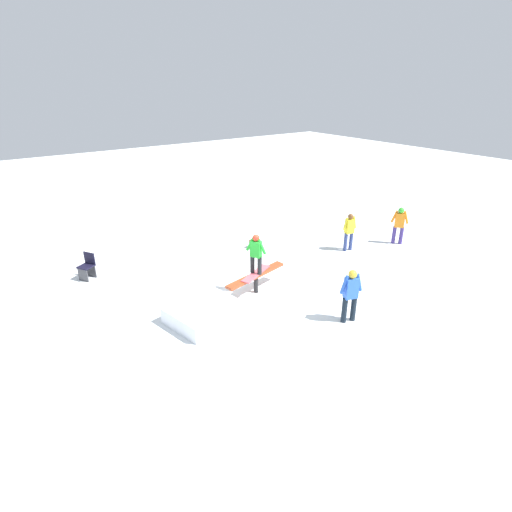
# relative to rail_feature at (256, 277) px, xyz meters

# --- Properties ---
(ground_plane) EXTENTS (60.00, 60.00, 0.00)m
(ground_plane) POSITION_rel_rail_feature_xyz_m (0.00, 0.00, -0.54)
(ground_plane) COLOR white
(rail_feature) EXTENTS (2.36, 0.75, 0.64)m
(rail_feature) POSITION_rel_rail_feature_xyz_m (0.00, 0.00, 0.00)
(rail_feature) COLOR black
(rail_feature) RESTS_ON ground
(snow_kicker_ramp) EXTENTS (2.07, 1.83, 0.46)m
(snow_kicker_ramp) POSITION_rel_rail_feature_xyz_m (-2.07, -0.43, -0.31)
(snow_kicker_ramp) COLOR white
(snow_kicker_ramp) RESTS_ON ground
(main_rider_on_rail) EXTENTS (1.34, 0.82, 1.29)m
(main_rider_on_rail) POSITION_rel_rail_feature_xyz_m (0.00, 0.00, 0.72)
(main_rider_on_rail) COLOR #E35965
(main_rider_on_rail) RESTS_ON rail_feature
(bystander_yellow) EXTENTS (0.61, 0.26, 1.48)m
(bystander_yellow) POSITION_rel_rail_feature_xyz_m (4.85, 0.64, 0.29)
(bystander_yellow) COLOR navy
(bystander_yellow) RESTS_ON ground
(bystander_blue) EXTENTS (0.67, 0.32, 1.55)m
(bystander_blue) POSITION_rel_rail_feature_xyz_m (1.11, -2.79, 0.33)
(bystander_blue) COLOR black
(bystander_blue) RESTS_ON ground
(bystander_orange) EXTENTS (0.50, 0.59, 1.51)m
(bystander_orange) POSITION_rel_rail_feature_xyz_m (6.99, -0.04, 0.30)
(bystander_orange) COLOR #3E307B
(bystander_orange) RESTS_ON ground
(loose_snowboard_white) EXTENTS (1.42, 1.02, 0.02)m
(loose_snowboard_white) POSITION_rel_rail_feature_xyz_m (4.99, 4.38, -0.53)
(loose_snowboard_white) COLOR white
(loose_snowboard_white) RESTS_ON ground
(folding_chair) EXTENTS (0.60, 0.60, 0.88)m
(folding_chair) POSITION_rel_rail_feature_xyz_m (-3.97, 4.04, -0.13)
(folding_chair) COLOR #3F3F44
(folding_chair) RESTS_ON ground
(backpack_on_snow) EXTENTS (0.30, 0.35, 0.34)m
(backpack_on_snow) POSITION_rel_rail_feature_xyz_m (2.01, 2.94, -0.37)
(backpack_on_snow) COLOR brown
(backpack_on_snow) RESTS_ON ground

